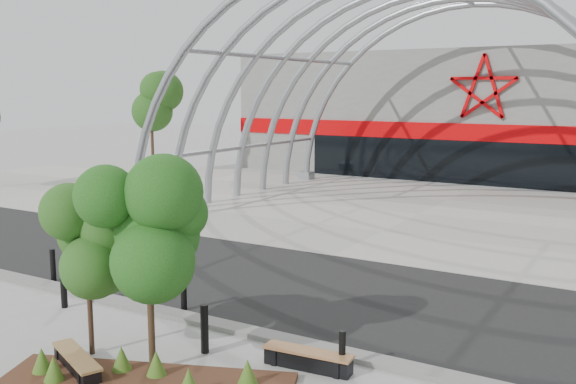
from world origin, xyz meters
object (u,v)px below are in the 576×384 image
object	(u,v)px
street_tree_0	(87,240)
bench_0	(77,364)
bollard_2	(184,293)
street_tree_1	(148,230)
bench_1	(308,360)

from	to	relation	value
street_tree_0	bench_0	xyz separation A→B (m)	(0.50, -0.84, -2.28)
street_tree_0	bollard_2	bearing A→B (deg)	91.15
street_tree_0	street_tree_1	distance (m)	1.71
bench_1	bollard_2	distance (m)	4.59
street_tree_0	bench_0	world-z (taller)	street_tree_0
street_tree_0	bench_1	xyz separation A→B (m)	(4.30, 1.69, -2.28)
street_tree_0	bench_1	bearing A→B (deg)	21.43
street_tree_1	bollard_2	world-z (taller)	street_tree_1
street_tree_1	bollard_2	distance (m)	4.22
street_tree_0	bench_0	distance (m)	2.48
street_tree_1	bollard_2	xyz separation A→B (m)	(-1.72, 3.03, -2.39)
street_tree_1	bench_1	bearing A→B (deg)	31.81
bench_1	bench_0	bearing A→B (deg)	-146.42
street_tree_1	bench_0	size ratio (longest dim) A/B	2.12
bollard_2	street_tree_1	bearing A→B (deg)	-60.35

